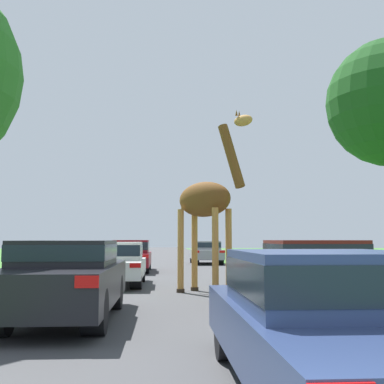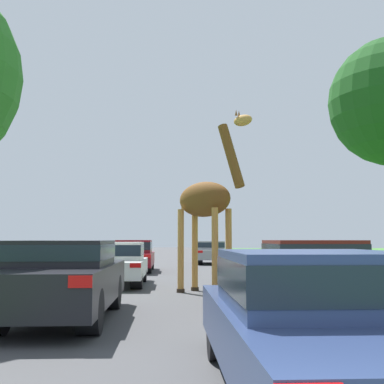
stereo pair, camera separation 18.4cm
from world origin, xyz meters
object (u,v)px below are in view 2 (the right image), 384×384
Objects in this scene: car_queue_right at (134,255)px; car_far_ahead at (210,251)px; giraffe_near_road at (207,204)px; car_lead_maroon at (314,318)px; car_verge_right at (312,273)px; car_queue_left at (118,262)px; car_rear_follower at (63,277)px.

car_far_ahead is at bearing 59.51° from car_queue_right.
giraffe_near_road is 16.18m from car_far_ahead.
car_queue_right is (-2.98, 17.77, 0.05)m from car_lead_maroon.
giraffe_near_road is 4.12m from car_verge_right.
car_lead_maroon is at bearing -80.47° from car_queue_right.
car_lead_maroon is 1.13× the size of car_queue_left.
car_queue_right is 13.37m from car_rear_follower.
car_far_ahead is (1.42, 16.03, -1.70)m from giraffe_near_road.
giraffe_near_road is at bearing -42.09° from car_queue_left.
car_far_ahead is at bearing 73.18° from car_queue_left.
giraffe_near_road is 1.20× the size of car_verge_right.
car_queue_left is at bearing 105.26° from car_lead_maroon.
car_rear_follower is (-4.41, -20.27, 0.04)m from car_far_ahead.
car_rear_follower reaches higher than car_far_ahead.
car_queue_left reaches higher than car_far_ahead.
car_far_ahead is 19.27m from car_verge_right.
car_queue_right is at bearing 89.65° from car_queue_left.
giraffe_near_road reaches higher than car_queue_right.
car_queue_left is 7.32m from car_verge_right.
car_queue_right is 13.18m from car_verge_right.
car_far_ahead is (1.09, 24.68, 0.02)m from car_lead_maroon.
car_lead_maroon is (0.33, -8.65, -1.72)m from giraffe_near_road.
car_lead_maroon is 1.14× the size of car_verge_right.
car_queue_left reaches higher than car_lead_maroon.
car_verge_right is 0.87× the size of car_rear_follower.
giraffe_near_road is 1.04× the size of car_rear_follower.
giraffe_near_road is 5.45m from car_rear_follower.
car_rear_follower is at bearing -92.54° from car_queue_left.
car_far_ahead is at bearing 87.48° from car_lead_maroon.
giraffe_near_road reaches higher than car_queue_left.
car_rear_follower is (-2.99, -4.24, -1.66)m from giraffe_near_road.
car_queue_right is 6.69m from car_queue_left.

